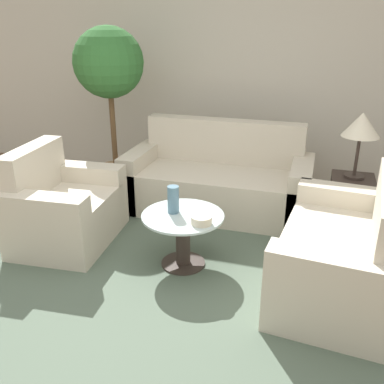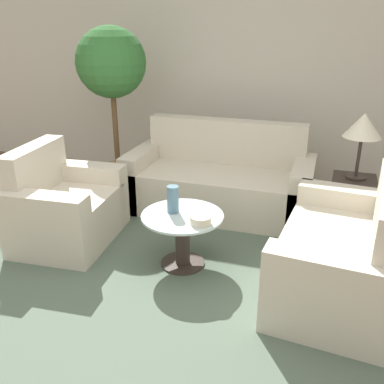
{
  "view_description": "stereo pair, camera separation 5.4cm",
  "coord_description": "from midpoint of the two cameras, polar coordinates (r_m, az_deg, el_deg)",
  "views": [
    {
      "loc": [
        1.06,
        -2.12,
        1.9
      ],
      "look_at": [
        0.1,
        1.03,
        0.55
      ],
      "focal_mm": 40.0,
      "sensor_mm": 36.0,
      "label": 1
    },
    {
      "loc": [
        1.11,
        -2.11,
        1.9
      ],
      "look_at": [
        0.1,
        1.03,
        0.55
      ],
      "focal_mm": 40.0,
      "sensor_mm": 36.0,
      "label": 2
    }
  ],
  "objects": [
    {
      "name": "side_table",
      "position": [
        4.27,
        20.79,
        -1.69
      ],
      "size": [
        0.38,
        0.38,
        0.54
      ],
      "color": "#332823",
      "rests_on": "ground_plane"
    },
    {
      "name": "ground_plane",
      "position": [
        3.04,
        -7.58,
        -16.57
      ],
      "size": [
        14.0,
        14.0,
        0.0
      ],
      "primitive_type": "plane",
      "color": "brown"
    },
    {
      "name": "table_lamp",
      "position": [
        4.05,
        22.21,
        7.97
      ],
      "size": [
        0.33,
        0.33,
        0.6
      ],
      "color": "#332823",
      "rests_on": "side_table"
    },
    {
      "name": "coffee_table",
      "position": [
        3.45,
        -0.83,
        -5.47
      ],
      "size": [
        0.66,
        0.66,
        0.45
      ],
      "color": "#332823",
      "rests_on": "ground_plane"
    },
    {
      "name": "wall_back",
      "position": [
        5.28,
        6.08,
        15.63
      ],
      "size": [
        10.0,
        0.06,
        2.6
      ],
      "color": "beige",
      "rests_on": "ground_plane"
    },
    {
      "name": "rug",
      "position": [
        3.6,
        -0.8,
        -9.53
      ],
      "size": [
        3.36,
        3.23,
        0.01
      ],
      "color": "#4C5B4C",
      "rests_on": "ground_plane"
    },
    {
      "name": "bowl",
      "position": [
        3.22,
        1.63,
        -3.75
      ],
      "size": [
        0.16,
        0.16,
        0.06
      ],
      "color": "beige",
      "rests_on": "coffee_table"
    },
    {
      "name": "potted_plant",
      "position": [
        4.84,
        -10.34,
        15.38
      ],
      "size": [
        0.75,
        0.75,
        1.83
      ],
      "color": "#93704C",
      "rests_on": "ground_plane"
    },
    {
      "name": "sofa_main",
      "position": [
        4.5,
        4.1,
        1.32
      ],
      "size": [
        1.88,
        0.83,
        0.91
      ],
      "color": "beige",
      "rests_on": "ground_plane"
    },
    {
      "name": "loveseat",
      "position": [
        3.32,
        20.35,
        -8.16
      ],
      "size": [
        0.92,
        1.46,
        0.89
      ],
      "rotation": [
        0.0,
        0.0,
        -1.67
      ],
      "color": "beige",
      "rests_on": "ground_plane"
    },
    {
      "name": "armchair",
      "position": [
        4.02,
        -16.48,
        -2.23
      ],
      "size": [
        0.83,
        1.03,
        0.87
      ],
      "rotation": [
        0.0,
        0.0,
        1.64
      ],
      "color": "beige",
      "rests_on": "ground_plane"
    },
    {
      "name": "vase",
      "position": [
        3.38,
        -2.11,
        -0.99
      ],
      "size": [
        0.09,
        0.09,
        0.22
      ],
      "color": "slate",
      "rests_on": "coffee_table"
    }
  ]
}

